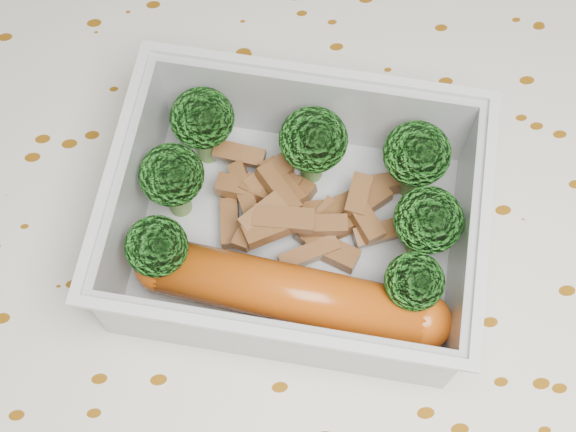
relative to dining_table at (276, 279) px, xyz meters
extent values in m
plane|color=olive|center=(0.00, 0.00, -0.67)|extent=(4.00, 4.00, 0.00)
cube|color=brown|center=(0.00, 0.00, 0.06)|extent=(1.40, 0.90, 0.04)
cube|color=silver|center=(0.00, 0.00, 0.09)|extent=(1.46, 0.96, 0.01)
cube|color=silver|center=(0.01, -0.01, 0.09)|extent=(0.22, 0.19, 0.00)
cube|color=silver|center=(0.03, 0.06, 0.12)|extent=(0.18, 0.06, 0.06)
cube|color=silver|center=(-0.01, -0.08, 0.12)|extent=(0.18, 0.06, 0.06)
cube|color=silver|center=(0.10, -0.03, 0.12)|extent=(0.04, 0.13, 0.06)
cube|color=silver|center=(-0.08, 0.02, 0.12)|extent=(0.04, 0.13, 0.06)
cube|color=silver|center=(0.03, 0.06, 0.16)|extent=(0.19, 0.06, 0.00)
cube|color=silver|center=(-0.01, -0.08, 0.16)|extent=(0.19, 0.06, 0.00)
cube|color=silver|center=(0.10, -0.04, 0.16)|extent=(0.05, 0.14, 0.00)
cube|color=silver|center=(-0.08, 0.02, 0.16)|extent=(0.05, 0.14, 0.00)
cylinder|color=#608C3F|center=(-0.03, 0.05, 0.11)|extent=(0.02, 0.02, 0.03)
ellipsoid|color=#2C7D24|center=(-0.03, 0.05, 0.14)|extent=(0.04, 0.04, 0.03)
cylinder|color=#608C3F|center=(0.03, 0.03, 0.11)|extent=(0.02, 0.02, 0.03)
ellipsoid|color=#2C7D24|center=(0.03, 0.03, 0.14)|extent=(0.04, 0.04, 0.03)
cylinder|color=#608C3F|center=(0.08, 0.02, 0.11)|extent=(0.02, 0.02, 0.03)
ellipsoid|color=#2C7D24|center=(0.08, 0.02, 0.14)|extent=(0.04, 0.04, 0.03)
cylinder|color=#608C3F|center=(-0.05, 0.02, 0.11)|extent=(0.02, 0.02, 0.03)
ellipsoid|color=#2C7D24|center=(-0.05, 0.02, 0.14)|extent=(0.04, 0.04, 0.03)
cylinder|color=#608C3F|center=(0.08, -0.02, 0.11)|extent=(0.02, 0.02, 0.03)
ellipsoid|color=#2C7D24|center=(0.08, -0.02, 0.14)|extent=(0.04, 0.04, 0.03)
cylinder|color=#608C3F|center=(-0.06, -0.02, 0.11)|extent=(0.02, 0.02, 0.03)
ellipsoid|color=#2C7D24|center=(-0.06, -0.02, 0.14)|extent=(0.03, 0.03, 0.03)
cylinder|color=#608C3F|center=(0.07, -0.06, 0.11)|extent=(0.02, 0.02, 0.03)
ellipsoid|color=#2C7D24|center=(0.07, -0.06, 0.14)|extent=(0.03, 0.03, 0.03)
cube|color=brown|center=(0.00, -0.01, 0.12)|extent=(0.04, 0.02, 0.01)
cube|color=brown|center=(0.05, -0.01, 0.11)|extent=(0.02, 0.03, 0.01)
cube|color=brown|center=(0.06, 0.01, 0.10)|extent=(0.03, 0.03, 0.01)
cube|color=brown|center=(-0.02, -0.01, 0.11)|extent=(0.02, 0.03, 0.01)
cube|color=brown|center=(0.00, 0.03, 0.11)|extent=(0.03, 0.03, 0.01)
cube|color=brown|center=(0.03, -0.01, 0.11)|extent=(0.03, 0.01, 0.01)
cube|color=brown|center=(0.01, 0.02, 0.10)|extent=(0.02, 0.03, 0.01)
cube|color=brown|center=(0.07, 0.02, 0.10)|extent=(0.03, 0.01, 0.01)
cube|color=brown|center=(0.03, -0.02, 0.10)|extent=(0.03, 0.02, 0.01)
cube|color=brown|center=(0.03, 0.00, 0.10)|extent=(0.03, 0.03, 0.01)
cube|color=brown|center=(0.06, -0.01, 0.10)|extent=(0.03, 0.02, 0.01)
cube|color=brown|center=(0.01, 0.02, 0.11)|extent=(0.03, 0.03, 0.01)
cube|color=brown|center=(-0.02, 0.04, 0.11)|extent=(0.03, 0.02, 0.01)
cube|color=brown|center=(0.04, 0.00, 0.10)|extent=(0.04, 0.02, 0.01)
cube|color=brown|center=(0.00, -0.01, 0.12)|extent=(0.03, 0.02, 0.01)
cube|color=brown|center=(0.01, 0.03, 0.10)|extent=(0.03, 0.03, 0.01)
cube|color=brown|center=(0.02, 0.01, 0.10)|extent=(0.03, 0.01, 0.01)
cube|color=brown|center=(0.03, -0.01, 0.10)|extent=(0.03, 0.02, 0.01)
cube|color=brown|center=(0.02, -0.02, 0.10)|extent=(0.04, 0.02, 0.01)
cube|color=brown|center=(0.05, 0.01, 0.11)|extent=(0.02, 0.03, 0.01)
cube|color=brown|center=(0.00, 0.02, 0.11)|extent=(0.03, 0.03, 0.01)
cube|color=brown|center=(-0.02, 0.02, 0.11)|extent=(0.03, 0.02, 0.01)
cube|color=brown|center=(-0.03, 0.00, 0.10)|extent=(0.01, 0.03, 0.01)
cube|color=brown|center=(0.01, 0.01, 0.10)|extent=(0.03, 0.03, 0.01)
cube|color=brown|center=(-0.01, 0.00, 0.12)|extent=(0.03, 0.03, 0.01)
cube|color=brown|center=(0.00, 0.01, 0.12)|extent=(0.02, 0.03, 0.01)
cube|color=brown|center=(-0.01, 0.02, 0.11)|extent=(0.02, 0.04, 0.01)
cylinder|color=#AE470C|center=(0.00, -0.05, 0.12)|extent=(0.15, 0.08, 0.03)
sphere|color=#AE470C|center=(0.07, -0.07, 0.12)|extent=(0.03, 0.03, 0.03)
sphere|color=#AE470C|center=(-0.06, -0.02, 0.12)|extent=(0.03, 0.03, 0.03)
camera|label=1|loc=(-0.01, -0.18, 0.53)|focal=50.00mm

